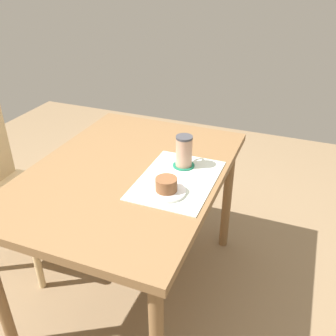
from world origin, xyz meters
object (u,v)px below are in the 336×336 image
wooden_chair (4,181)px  pastry_plate (166,191)px  coffee_mug (184,151)px  dining_table (128,185)px  pastry (166,184)px

wooden_chair → pastry_plate: wooden_chair is taller
wooden_chair → coffee_mug: wooden_chair is taller
pastry_plate → coffee_mug: coffee_mug is taller
dining_table → wooden_chair: (-0.01, 0.72, -0.13)m
dining_table → pastry: pastry is taller
dining_table → pastry: (-0.11, -0.23, 0.12)m
pastry → coffee_mug: 0.23m
pastry → dining_table: bearing=64.3°
pastry → coffee_mug: size_ratio=0.62×
dining_table → wooden_chair: size_ratio=1.20×
wooden_chair → pastry: 0.98m
pastry_plate → wooden_chair: bearing=84.1°
dining_table → pastry: 0.28m
wooden_chair → coffee_mug: 0.99m
dining_table → coffee_mug: 0.29m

